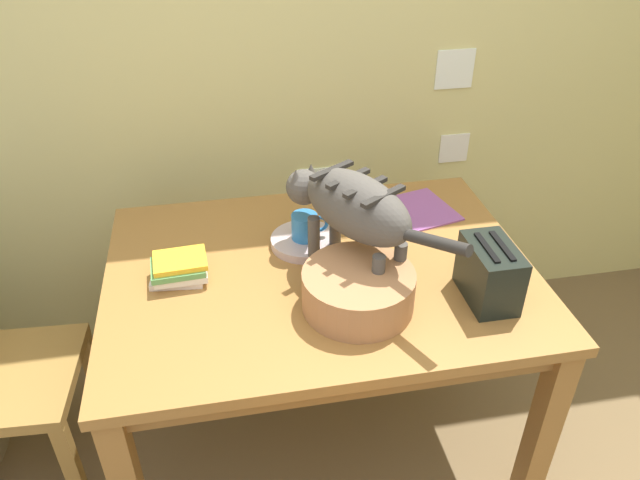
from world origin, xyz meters
name	(u,v)px	position (x,y,z in m)	size (l,w,h in m)	color
wall_rear	(288,30)	(0.00, 1.73, 1.25)	(4.64, 0.11, 2.50)	#D3CA7F
dining_table	(320,290)	(-0.02, 1.00, 0.65)	(1.27, 0.94, 0.74)	olive
cat	(352,208)	(0.06, 0.96, 0.96)	(0.38, 0.57, 0.33)	#4E4943
saucer_bowl	(305,241)	(-0.05, 1.13, 0.75)	(0.22, 0.22, 0.03)	#C1A9A8
coffee_mug	(306,226)	(-0.04, 1.13, 0.81)	(0.12, 0.08, 0.08)	#2C7AC4
magazine	(411,212)	(0.34, 1.26, 0.74)	(0.28, 0.24, 0.01)	#934F9C
book_stack	(179,269)	(-0.44, 1.02, 0.77)	(0.17, 0.14, 0.07)	silver
wicker_basket	(358,289)	(0.05, 0.81, 0.79)	(0.31, 0.31, 0.11)	#A97349
toaster	(490,273)	(0.41, 0.78, 0.82)	(0.12, 0.20, 0.18)	black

